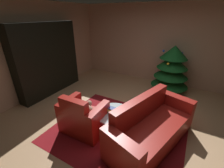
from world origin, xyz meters
name	(u,v)px	position (x,y,z in m)	size (l,w,h in m)	color
ground_plane	(125,122)	(0.00, 0.00, 0.00)	(6.98, 6.98, 0.00)	tan
wall_back	(160,45)	(0.00, 2.75, 1.32)	(5.94, 0.06, 2.64)	tan
wall_left	(32,52)	(-2.94, 0.00, 1.32)	(0.06, 5.56, 2.64)	tan
area_rug	(117,130)	(-0.03, -0.34, 0.00)	(2.68, 2.22, 0.01)	maroon
bookshelf_unit	(51,59)	(-2.68, 0.40, 1.04)	(0.36, 2.06, 2.10)	black
armchair_red	(83,118)	(-0.68, -0.67, 0.32)	(0.90, 0.67, 0.89)	maroon
couch_red	(151,128)	(0.64, -0.28, 0.31)	(1.31, 2.08, 0.89)	maroon
coffee_table	(114,114)	(-0.12, -0.33, 0.40)	(0.77, 0.77, 0.43)	black
book_stack_on_table	(112,110)	(-0.17, -0.33, 0.48)	(0.23, 0.19, 0.11)	#45794F
bottle_on_table	(116,115)	(0.01, -0.50, 0.52)	(0.06, 0.06, 0.23)	navy
decorated_tree	(172,69)	(0.56, 2.18, 0.73)	(1.14, 1.14, 1.46)	brown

